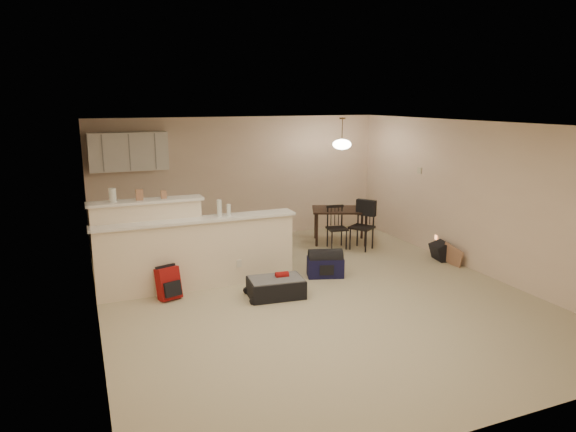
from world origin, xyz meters
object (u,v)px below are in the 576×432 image
dining_chair_far (362,226)px  pendant_lamp (342,144)px  dining_table (340,213)px  red_backpack (168,283)px  dining_chair_near (337,227)px  suitcase (276,288)px  black_daypack (441,251)px  navy_duffel (325,267)px

dining_chair_far → pendant_lamp: bearing=160.8°
dining_table → red_backpack: 4.13m
dining_chair_near → dining_chair_far: (0.40, -0.25, 0.05)m
pendant_lamp → suitcase: pendant_lamp is taller
pendant_lamp → black_daypack: bearing=-56.8°
dining_table → dining_chair_near: bearing=-102.8°
red_backpack → pendant_lamp: bearing=7.9°
dining_chair_near → red_backpack: bearing=-149.6°
pendant_lamp → dining_chair_near: (-0.25, -0.34, -1.58)m
dining_chair_near → black_daypack: bearing=-36.6°
pendant_lamp → suitcase: size_ratio=0.78×
suitcase → pendant_lamp: bearing=50.8°
dining_table → black_daypack: bearing=-33.6°
pendant_lamp → red_backpack: pendant_lamp is taller
dining_table → pendant_lamp: bearing=-93.4°
suitcase → navy_duffel: navy_duffel is taller
red_backpack → black_daypack: red_backpack is taller
navy_duffel → black_daypack: 2.33m
black_daypack → pendant_lamp: bearing=43.0°
suitcase → navy_duffel: 1.18m
pendant_lamp → navy_duffel: bearing=-124.5°
dining_chair_far → dining_table: bearing=160.8°
pendant_lamp → navy_duffel: size_ratio=1.07×
black_daypack → navy_duffel: bearing=99.8°
red_backpack → navy_duffel: 2.54m
pendant_lamp → red_backpack: 4.47m
dining_chair_near → navy_duffel: size_ratio=1.43×
suitcase → black_daypack: size_ratio=2.23×
dining_chair_far → suitcase: dining_chair_far is taller
dining_chair_near → black_daypack: 1.98m
dining_table → navy_duffel: dining_table is taller
suitcase → red_backpack: 1.56m
dining_chair_far → black_daypack: dining_chair_far is taller
black_daypack → red_backpack: bearing=99.8°
pendant_lamp → suitcase: bearing=-135.0°
suitcase → red_backpack: (-1.47, 0.52, 0.10)m
dining_table → navy_duffel: 2.15m
dining_chair_near → black_daypack: (1.39, -1.39, -0.26)m
dining_chair_near → suitcase: 2.78m
navy_duffel → dining_chair_near: bearing=73.7°
black_daypack → suitcase: bearing=108.4°
dining_table → suitcase: (-2.26, -2.25, -0.48)m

